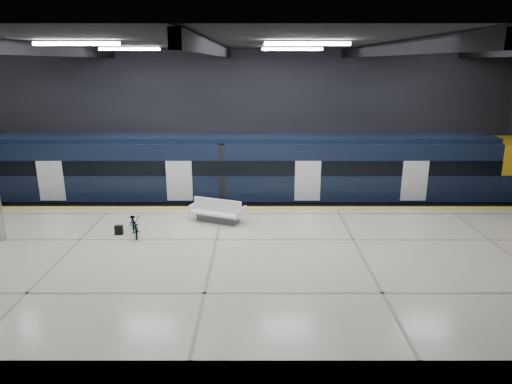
{
  "coord_description": "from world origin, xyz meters",
  "views": [
    {
      "loc": [
        1.45,
        -16.52,
        7.34
      ],
      "look_at": [
        1.44,
        1.5,
        2.2
      ],
      "focal_mm": 32.0,
      "sensor_mm": 36.0,
      "label": 1
    }
  ],
  "objects": [
    {
      "name": "bicycle",
      "position": [
        -3.11,
        -0.46,
        1.54
      ],
      "size": [
        1.13,
        1.76,
        0.87
      ],
      "primitive_type": "imported",
      "rotation": [
        0.0,
        0.0,
        0.36
      ],
      "color": "#99999E",
      "rests_on": "platform"
    },
    {
      "name": "ground",
      "position": [
        0.0,
        0.0,
        0.0
      ],
      "size": [
        30.0,
        30.0,
        0.0
      ],
      "primitive_type": "plane",
      "color": "black",
      "rests_on": "ground"
    },
    {
      "name": "room_shell",
      "position": [
        -0.0,
        0.0,
        5.72
      ],
      "size": [
        30.1,
        16.1,
        8.05
      ],
      "color": "black",
      "rests_on": "ground"
    },
    {
      "name": "bench",
      "position": [
        -0.1,
        0.98,
        1.44
      ],
      "size": [
        2.33,
        1.64,
        0.95
      ],
      "rotation": [
        0.0,
        0.0,
        -0.39
      ],
      "color": "#595B60",
      "rests_on": "platform"
    },
    {
      "name": "platform",
      "position": [
        0.0,
        -2.5,
        0.55
      ],
      "size": [
        30.0,
        11.0,
        1.1
      ],
      "primitive_type": "cube",
      "color": "beige",
      "rests_on": "ground"
    },
    {
      "name": "rails",
      "position": [
        0.0,
        5.5,
        0.08
      ],
      "size": [
        30.0,
        1.52,
        0.16
      ],
      "color": "gray",
      "rests_on": "ground"
    },
    {
      "name": "train",
      "position": [
        2.65,
        5.5,
        2.06
      ],
      "size": [
        29.4,
        2.84,
        3.79
      ],
      "color": "black",
      "rests_on": "ground"
    },
    {
      "name": "safety_strip",
      "position": [
        0.0,
        2.75,
        1.11
      ],
      "size": [
        30.0,
        0.4,
        0.01
      ],
      "primitive_type": "cube",
      "color": "gold",
      "rests_on": "platform"
    },
    {
      "name": "pannier_bag",
      "position": [
        -3.71,
        -0.46,
        1.28
      ],
      "size": [
        0.31,
        0.2,
        0.35
      ],
      "primitive_type": "cube",
      "rotation": [
        0.0,
        0.0,
        0.08
      ],
      "color": "black",
      "rests_on": "platform"
    }
  ]
}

